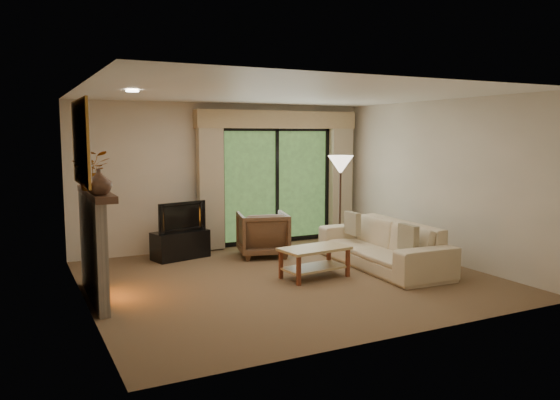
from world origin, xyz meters
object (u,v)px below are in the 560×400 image
media_console (180,245)px  sofa (382,244)px  armchair (263,234)px  coffee_table (315,262)px

media_console → sofa: bearing=-51.0°
media_console → armchair: size_ratio=1.11×
armchair → coffee_table: armchair is taller
media_console → sofa: size_ratio=0.38×
media_console → coffee_table: size_ratio=0.93×
sofa → media_console: bearing=-124.0°
sofa → coffee_table: 1.26m
sofa → coffee_table: bearing=-83.5°
media_console → coffee_table: (1.38, -2.05, -0.01)m
armchair → sofa: bearing=145.2°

